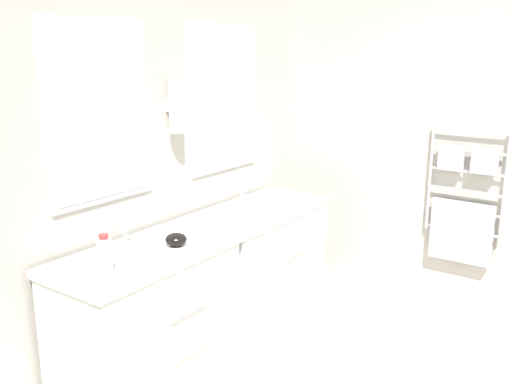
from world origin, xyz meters
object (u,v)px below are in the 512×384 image
vanity_left (152,319)px  amenity_bowl (176,239)px  vanity_right (262,261)px  toiletry_bottle (105,256)px

vanity_left → amenity_bowl: amenity_bowl is taller
vanity_left → vanity_right: 1.11m
amenity_bowl → vanity_right: bearing=2.8°
vanity_right → toiletry_bottle: 1.53m
vanity_left → amenity_bowl: (0.17, -0.05, 0.44)m
vanity_right → toiletry_bottle: size_ratio=5.13×
toiletry_bottle → amenity_bowl: (0.52, 0.01, -0.06)m
toiletry_bottle → amenity_bowl: toiletry_bottle is taller
amenity_bowl → vanity_left: bearing=165.2°
vanity_right → amenity_bowl: bearing=-177.2°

